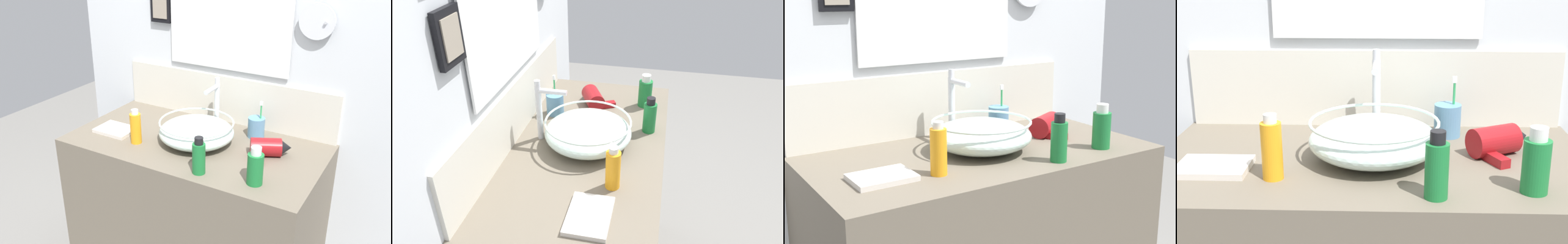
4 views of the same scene
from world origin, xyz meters
TOP-DOWN VIEW (x-y plane):
  - vanity_counter at (0.00, 0.00)m, footprint 1.13×0.59m
  - back_panel at (-0.00, 0.32)m, footprint 1.70×0.10m
  - glass_bowl_sink at (0.01, -0.00)m, footprint 0.33×0.33m
  - faucet at (0.01, 0.18)m, footprint 0.02×0.12m
  - hair_drier at (0.33, 0.05)m, footprint 0.18×0.18m
  - toothbrush_cup at (0.21, 0.19)m, footprint 0.08×0.08m
  - soap_dispenser at (0.15, -0.22)m, footprint 0.05×0.05m
  - spray_bottle at (-0.23, -0.13)m, footprint 0.05×0.05m
  - shampoo_bottle at (0.37, -0.19)m, footprint 0.06×0.06m
  - hand_towel at (-0.38, -0.09)m, footprint 0.18×0.13m

SIDE VIEW (x-z plane):
  - vanity_counter at x=0.00m, z-range 0.00..0.92m
  - hand_towel at x=-0.38m, z-range 0.92..0.94m
  - hair_drier at x=0.33m, z-range 0.92..1.00m
  - toothbrush_cup at x=0.21m, z-range 0.88..1.06m
  - glass_bowl_sink at x=0.01m, z-range 0.93..1.03m
  - shampoo_bottle at x=0.37m, z-range 0.92..1.07m
  - soap_dispenser at x=0.15m, z-range 0.92..1.07m
  - spray_bottle at x=-0.23m, z-range 0.92..1.08m
  - faucet at x=0.01m, z-range 0.94..1.19m
  - back_panel at x=0.00m, z-range 0.00..2.45m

